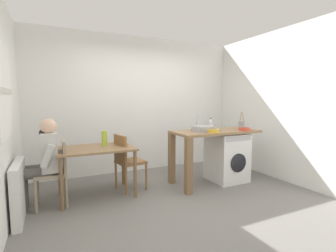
# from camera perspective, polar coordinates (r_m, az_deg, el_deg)

# --- Properties ---
(ground_plane) EXTENTS (5.46, 5.46, 0.00)m
(ground_plane) POSITION_cam_1_polar(r_m,az_deg,el_deg) (3.78, 2.25, -16.45)
(ground_plane) COLOR slate
(wall_back) EXTENTS (4.60, 0.10, 2.70)m
(wall_back) POSITION_cam_1_polar(r_m,az_deg,el_deg) (5.11, -6.92, 4.90)
(wall_back) COLOR white
(wall_back) RESTS_ON ground_plane
(wall_counter_side) EXTENTS (0.10, 3.80, 2.70)m
(wall_counter_side) POSITION_cam_1_polar(r_m,az_deg,el_deg) (4.89, 25.29, 4.33)
(wall_counter_side) COLOR white
(wall_counter_side) RESTS_ON ground_plane
(radiator) EXTENTS (0.10, 0.80, 0.70)m
(radiator) POSITION_cam_1_polar(r_m,az_deg,el_deg) (3.58, -31.18, -12.67)
(radiator) COLOR white
(radiator) RESTS_ON ground_plane
(dining_table) EXTENTS (1.10, 0.76, 0.74)m
(dining_table) POSITION_cam_1_polar(r_m,az_deg,el_deg) (3.86, -16.29, -6.20)
(dining_table) COLOR olive
(dining_table) RESTS_ON ground_plane
(chair_person_seat) EXTENTS (0.41, 0.41, 0.90)m
(chair_person_seat) POSITION_cam_1_polar(r_m,az_deg,el_deg) (3.75, -24.32, -8.99)
(chair_person_seat) COLOR gray
(chair_person_seat) RESTS_ON ground_plane
(chair_opposite) EXTENTS (0.47, 0.47, 0.90)m
(chair_opposite) POSITION_cam_1_polar(r_m,az_deg,el_deg) (4.03, -9.55, -7.52)
(chair_opposite) COLOR olive
(chair_opposite) RESTS_ON ground_plane
(seated_person) EXTENTS (0.50, 0.51, 1.20)m
(seated_person) POSITION_cam_1_polar(r_m,az_deg,el_deg) (3.72, -26.93, -6.65)
(seated_person) COLOR #595651
(seated_person) RESTS_ON ground_plane
(kitchen_counter) EXTENTS (1.50, 0.68, 0.92)m
(kitchen_counter) POSITION_cam_1_polar(r_m,az_deg,el_deg) (4.25, 8.53, -3.30)
(kitchen_counter) COLOR olive
(kitchen_counter) RESTS_ON ground_plane
(washing_machine) EXTENTS (0.60, 0.61, 0.86)m
(washing_machine) POSITION_cam_1_polar(r_m,az_deg,el_deg) (4.59, 13.42, -6.92)
(washing_machine) COLOR white
(washing_machine) RESTS_ON ground_plane
(sink_basin) EXTENTS (0.38, 0.38, 0.09)m
(sink_basin) POSITION_cam_1_polar(r_m,az_deg,el_deg) (4.20, 7.99, -0.61)
(sink_basin) COLOR #9EA0A5
(sink_basin) RESTS_ON kitchen_counter
(tap) EXTENTS (0.02, 0.02, 0.28)m
(tap) POSITION_cam_1_polar(r_m,az_deg,el_deg) (4.34, 6.70, 0.88)
(tap) COLOR #B2B2B7
(tap) RESTS_ON kitchen_counter
(bottle_tall_green) EXTENTS (0.06, 0.06, 0.21)m
(bottle_tall_green) POSITION_cam_1_polar(r_m,az_deg,el_deg) (4.42, 9.78, 0.37)
(bottle_tall_green) COLOR silver
(bottle_tall_green) RESTS_ON kitchen_counter
(mixing_bowl) EXTENTS (0.20, 0.20, 0.06)m
(mixing_bowl) POSITION_cam_1_polar(r_m,az_deg,el_deg) (4.07, 10.35, -1.04)
(mixing_bowl) COLOR gold
(mixing_bowl) RESTS_ON kitchen_counter
(utensil_crock) EXTENTS (0.11, 0.11, 0.30)m
(utensil_crock) POSITION_cam_1_polar(r_m,az_deg,el_deg) (4.78, 16.61, 0.30)
(utensil_crock) COLOR gray
(utensil_crock) RESTS_ON kitchen_counter
(colander) EXTENTS (0.20, 0.20, 0.06)m
(colander) POSITION_cam_1_polar(r_m,az_deg,el_deg) (4.47, 17.21, -0.61)
(colander) COLOR #D84C38
(colander) RESTS_ON kitchen_counter
(vase) EXTENTS (0.09, 0.09, 0.23)m
(vase) POSITION_cam_1_polar(r_m,az_deg,el_deg) (3.95, -14.47, -2.75)
(vase) COLOR #A8C63D
(vase) RESTS_ON dining_table
(scissors) EXTENTS (0.15, 0.06, 0.01)m
(scissors) POSITION_cam_1_polar(r_m,az_deg,el_deg) (4.24, 11.12, -1.15)
(scissors) COLOR #B2B2B7
(scissors) RESTS_ON kitchen_counter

